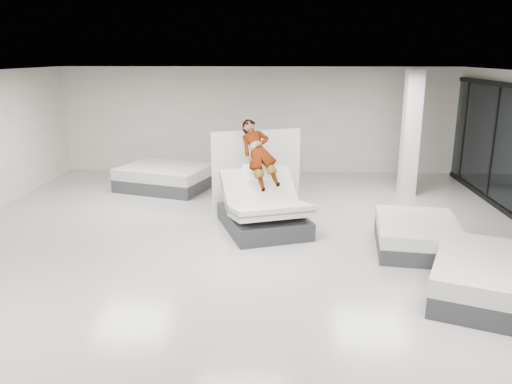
% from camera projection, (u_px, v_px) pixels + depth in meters
% --- Properties ---
extents(room, '(14.00, 14.04, 3.20)m').
position_uv_depth(room, '(240.00, 172.00, 8.53)').
color(room, '#ADACA3').
rests_on(room, ground).
extents(hero_bed, '(2.11, 2.42, 1.30)m').
position_uv_depth(hero_bed, '(263.00, 211.00, 10.36)').
color(hero_bed, '#323236').
rests_on(hero_bed, floor).
extents(person, '(1.09, 1.67, 1.37)m').
position_uv_depth(person, '(259.00, 167.00, 10.43)').
color(person, slate).
rests_on(person, hero_bed).
extents(remote, '(0.09, 0.15, 0.08)m').
position_uv_depth(remote, '(274.00, 179.00, 10.22)').
color(remote, black).
rests_on(remote, person).
extents(divider_panel, '(2.00, 0.77, 1.89)m').
position_uv_depth(divider_panel, '(257.00, 171.00, 11.49)').
color(divider_panel, white).
rests_on(divider_panel, floor).
extents(flat_bed_right_far, '(1.70, 2.12, 0.54)m').
position_uv_depth(flat_bed_right_far, '(417.00, 235.00, 9.37)').
color(flat_bed_right_far, '#323236').
rests_on(flat_bed_right_far, floor).
extents(flat_bed_right_near, '(2.34, 2.64, 0.60)m').
position_uv_depth(flat_bed_right_near, '(493.00, 279.00, 7.44)').
color(flat_bed_right_near, '#323236').
rests_on(flat_bed_right_near, floor).
extents(flat_bed_left_far, '(2.69, 2.32, 0.63)m').
position_uv_depth(flat_bed_left_far, '(165.00, 178.00, 13.54)').
color(flat_bed_left_far, '#323236').
rests_on(flat_bed_left_far, floor).
extents(column, '(0.40, 0.40, 3.20)m').
position_uv_depth(column, '(411.00, 134.00, 12.67)').
color(column, silver).
rests_on(column, floor).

